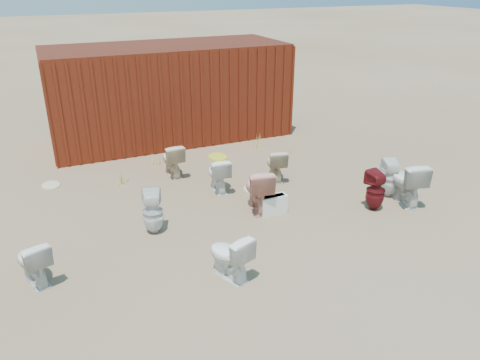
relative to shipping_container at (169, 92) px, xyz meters
name	(u,v)px	position (x,y,z in m)	size (l,w,h in m)	color
ground	(254,221)	(0.00, -5.20, -1.20)	(100.00, 100.00, 0.00)	brown
shipping_container	(169,92)	(0.00, 0.00, 0.00)	(6.00, 2.40, 2.40)	#54190E
toilet_front_a	(33,262)	(-3.60, -5.58, -0.86)	(0.38, 0.67, 0.68)	silver
toilet_front_pink	(258,189)	(0.27, -4.82, -0.79)	(0.46, 0.81, 0.83)	#DD9280
toilet_front_c	(229,256)	(-1.04, -6.58, -0.84)	(0.40, 0.70, 0.72)	white
toilet_front_maroon	(376,191)	(2.24, -5.69, -0.82)	(0.34, 0.35, 0.76)	maroon
toilet_front_e	(407,182)	(2.95, -5.71, -0.77)	(0.48, 0.84, 0.86)	silver
toilet_back_a	(153,212)	(-1.71, -4.87, -0.82)	(0.35, 0.35, 0.77)	white
toilet_back_beige_left	(172,160)	(-0.73, -2.64, -0.83)	(0.41, 0.72, 0.73)	beige
toilet_back_beige_right	(276,164)	(1.22, -3.71, -0.86)	(0.38, 0.67, 0.69)	beige
toilet_back_yellowlid	(218,174)	(-0.10, -3.75, -0.85)	(0.40, 0.69, 0.71)	white
toilet_back_e	(390,178)	(2.87, -5.35, -0.82)	(0.34, 0.35, 0.76)	white
yellow_lid	(218,157)	(-0.10, -3.75, -0.48)	(0.36, 0.45, 0.03)	gold
loose_tank	(273,204)	(0.45, -5.08, -1.02)	(0.50, 0.20, 0.35)	white
loose_lid_near	(253,190)	(0.53, -4.03, -1.19)	(0.38, 0.49, 0.02)	#C4AD8E
loose_lid_far	(51,185)	(-3.20, -2.15, -1.19)	(0.36, 0.47, 0.02)	beige
weed_clump_a	(122,176)	(-1.81, -2.54, -1.06)	(0.36, 0.36, 0.28)	tan
weed_clump_b	(227,166)	(0.43, -2.89, -1.07)	(0.32, 0.32, 0.26)	tan
weed_clump_c	(294,149)	(2.32, -2.59, -1.05)	(0.36, 0.36, 0.30)	tan
weed_clump_d	(158,160)	(-0.85, -1.89, -1.08)	(0.30, 0.30, 0.25)	tan
weed_clump_e	(256,141)	(1.74, -1.70, -1.05)	(0.34, 0.34, 0.31)	tan
weed_clump_f	(377,181)	(2.94, -4.91, -1.07)	(0.28, 0.28, 0.26)	tan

